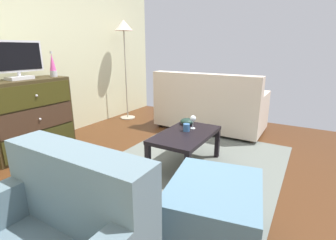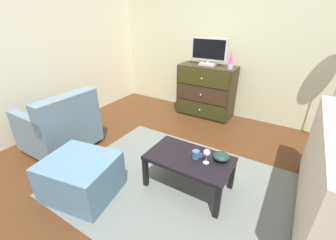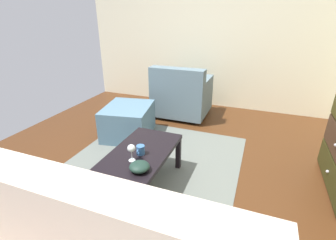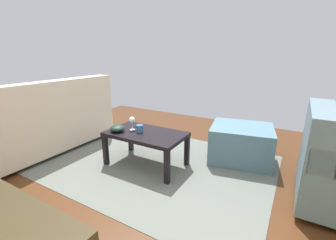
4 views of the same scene
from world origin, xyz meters
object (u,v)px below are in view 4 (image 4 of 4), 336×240
wine_glass (132,120)px  ottoman (241,143)px  coffee_table (146,137)px  mug (140,129)px  bowl_decorative (118,128)px  couch_large (47,123)px

wine_glass → ottoman: (-1.11, -0.68, -0.30)m
coffee_table → mug: size_ratio=7.80×
wine_glass → mug: 0.14m
bowl_decorative → couch_large: 1.13m
bowl_decorative → coffee_table: bearing=-156.5°
wine_glass → mug: (-0.12, 0.02, -0.07)m
wine_glass → ottoman: bearing=-148.6°
coffee_table → wine_glass: size_ratio=5.66×
coffee_table → couch_large: size_ratio=0.52×
mug → bowl_decorative: size_ratio=0.68×
coffee_table → wine_glass: (0.19, 0.00, 0.17)m
coffee_table → bowl_decorative: (0.30, 0.13, 0.09)m
bowl_decorative → couch_large: (1.12, 0.15, -0.08)m
wine_glass → bowl_decorative: bearing=48.8°
mug → couch_large: bearing=10.6°
wine_glass → ottoman: 1.33m
wine_glass → bowl_decorative: (0.11, 0.13, -0.08)m
mug → bowl_decorative: bearing=24.5°
coffee_table → couch_large: 1.44m
bowl_decorative → ottoman: 1.48m
wine_glass → coffee_table: bearing=-179.4°
couch_large → ottoman: bearing=-157.8°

